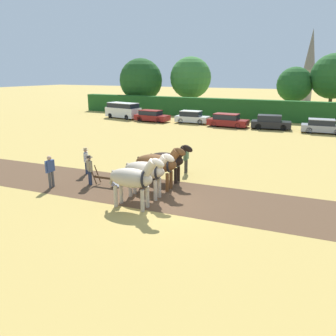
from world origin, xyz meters
TOP-DOWN VIEW (x-y plane):
  - ground_plane at (0.00, 0.00)m, footprint 240.00×240.00m
  - plowed_furrow_strip at (-5.27, 0.87)m, footprint 28.14×6.26m
  - hedgerow at (0.00, 30.60)m, footprint 56.81×1.40m
  - tree_far_left at (-21.17, 34.56)m, footprint 6.86×6.86m
  - tree_left at (-13.66, 37.31)m, footprint 6.49×6.49m
  - tree_center_left at (2.01, 36.60)m, footprint 4.74×4.74m
  - tree_center at (6.72, 36.95)m, footprint 5.86×5.86m
  - church_spire at (2.12, 62.21)m, footprint 2.21×2.21m
  - draft_horse_lead_left at (-0.83, -0.90)m, footprint 2.82×1.05m
  - draft_horse_lead_right at (-0.93, 0.48)m, footprint 2.77×1.00m
  - draft_horse_trail_left at (-1.03, 1.86)m, footprint 2.93×1.12m
  - draft_horse_trail_right at (-1.12, 3.23)m, footprint 2.74×1.00m
  - plow at (-3.63, 0.99)m, footprint 1.69×0.49m
  - farmer_at_plow at (-4.67, 0.79)m, footprint 0.55×0.43m
  - farmer_beside_team at (-0.83, 5.17)m, footprint 0.24×0.66m
  - farmer_onlooker_left at (-6.24, -0.48)m, footprint 0.24×0.69m
  - farmer_onlooker_right at (-6.17, 2.32)m, footprint 0.41×0.56m
  - parked_van at (-18.19, 24.59)m, footprint 5.11×2.85m
  - parked_car_left at (-13.25, 23.54)m, footprint 4.42×1.97m
  - parked_car_center_left at (-8.19, 24.48)m, footprint 4.08×1.89m
  - parked_car_center at (-3.51, 23.61)m, footprint 4.52×1.97m
  - parked_car_center_right at (1.13, 24.13)m, footprint 4.32×2.32m
  - parked_car_right at (6.29, 23.83)m, footprint 4.22×1.97m

SIDE VIEW (x-z plane):
  - ground_plane at x=0.00m, z-range 0.00..0.00m
  - plowed_furrow_strip at x=-5.27m, z-range 0.00..0.01m
  - plow at x=-3.63m, z-range -0.24..0.88m
  - parked_car_right at x=6.29m, z-range -0.02..1.40m
  - parked_car_left at x=-13.25m, z-range -0.02..1.40m
  - parked_car_center at x=-3.51m, z-range -0.03..1.45m
  - parked_car_center_left at x=-8.19m, z-range -0.03..1.45m
  - parked_car_center_right at x=1.13m, z-range -0.03..1.48m
  - farmer_onlooker_right at x=-6.17m, z-range 0.12..1.73m
  - farmer_at_plow at x=-4.67m, z-range 0.13..1.77m
  - farmer_beside_team at x=-0.83m, z-range 0.13..1.77m
  - farmer_onlooker_left at x=-6.24m, z-range 0.15..1.89m
  - parked_van at x=-18.19m, z-range 0.03..2.09m
  - draft_horse_trail_right at x=-1.12m, z-range 0.11..2.35m
  - hedgerow at x=0.00m, z-range 0.00..2.59m
  - draft_horse_lead_right at x=-0.93m, z-range 0.18..2.56m
  - draft_horse_trail_left at x=-1.03m, z-range 0.18..2.56m
  - draft_horse_lead_left at x=-0.83m, z-range 0.15..2.66m
  - tree_center_left at x=2.01m, z-range 0.98..7.71m
  - tree_far_left at x=-21.17m, z-range 0.65..8.81m
  - tree_left at x=-13.66m, z-range 0.94..9.33m
  - tree_center at x=6.72m, z-range 1.26..9.65m
  - church_spire at x=2.12m, z-range 0.34..14.72m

